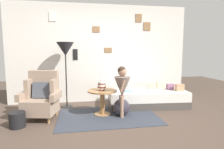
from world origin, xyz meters
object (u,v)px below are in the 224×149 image
(person_child, at_px, (122,85))
(magazine_basket, at_px, (17,120))
(demijohn_near, at_px, (121,107))
(armchair, at_px, (42,97))
(vase_striped, at_px, (102,86))
(side_table, at_px, (102,97))
(book_on_daybed, at_px, (126,91))
(daybed, at_px, (147,98))
(floor_lamp, at_px, (65,51))

(person_child, distance_m, magazine_basket, 2.06)
(demijohn_near, distance_m, magazine_basket, 2.02)
(armchair, relative_size, vase_striped, 3.91)
(side_table, height_order, book_on_daybed, side_table)
(daybed, relative_size, vase_striped, 7.87)
(demijohn_near, bearing_deg, daybed, 35.26)
(armchair, xyz_separation_m, person_child, (1.63, -0.24, 0.24))
(daybed, bearing_deg, side_table, -160.09)
(daybed, xyz_separation_m, person_child, (-0.80, -0.67, 0.48))
(armchair, relative_size, demijohn_near, 2.18)
(demijohn_near, relative_size, magazine_basket, 1.59)
(floor_lamp, relative_size, person_child, 1.48)
(daybed, distance_m, vase_striped, 1.36)
(daybed, height_order, book_on_daybed, book_on_daybed)
(book_on_daybed, bearing_deg, side_table, -147.39)
(side_table, distance_m, demijohn_near, 0.46)
(demijohn_near, bearing_deg, person_child, -95.96)
(person_child, bearing_deg, armchair, 171.57)
(book_on_daybed, height_order, demijohn_near, demijohn_near)
(person_child, xyz_separation_m, book_on_daybed, (0.25, 0.64, -0.26))
(person_child, distance_m, demijohn_near, 0.50)
(vase_striped, height_order, magazine_basket, vase_striped)
(daybed, xyz_separation_m, floor_lamp, (-1.98, 0.29, 1.17))
(side_table, relative_size, demijohn_near, 1.43)
(floor_lamp, bearing_deg, person_child, -39.10)
(armchair, xyz_separation_m, magazine_basket, (-0.35, -0.43, -0.30))
(armchair, distance_m, floor_lamp, 1.26)
(person_child, relative_size, book_on_daybed, 4.85)
(person_child, bearing_deg, vase_striped, 151.99)
(daybed, bearing_deg, person_child, -140.23)
(book_on_daybed, bearing_deg, vase_striped, -146.41)
(vase_striped, xyz_separation_m, person_child, (0.40, -0.21, 0.04))
(armchair, height_order, floor_lamp, floor_lamp)
(person_child, bearing_deg, book_on_daybed, 68.60)
(demijohn_near, bearing_deg, book_on_daybed, 65.78)
(armchair, relative_size, side_table, 1.53)
(floor_lamp, bearing_deg, armchair, -122.35)
(vase_striped, height_order, demijohn_near, vase_striped)
(daybed, distance_m, side_table, 1.27)
(armchair, bearing_deg, vase_striped, -1.39)
(demijohn_near, height_order, magazine_basket, demijohn_near)
(armchair, bearing_deg, floor_lamp, 57.65)
(magazine_basket, bearing_deg, armchair, 50.55)
(side_table, bearing_deg, armchair, 179.83)
(armchair, bearing_deg, person_child, -8.43)
(armchair, height_order, person_child, person_child)
(side_table, relative_size, vase_striped, 2.56)
(side_table, bearing_deg, person_child, -31.95)
(demijohn_near, xyz_separation_m, magazine_basket, (-2.00, -0.30, -0.04))
(vase_striped, bearing_deg, armchair, 178.61)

